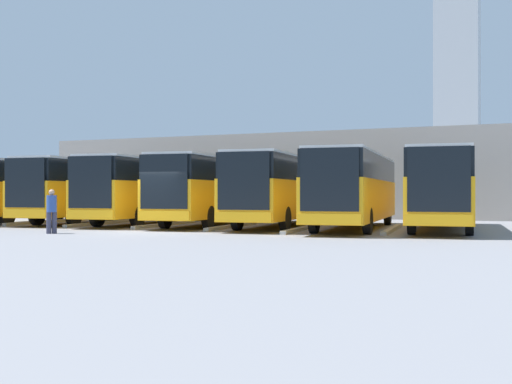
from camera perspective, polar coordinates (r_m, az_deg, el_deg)
The scene contains 17 objects.
ground_plane at distance 26.78m, azimuth -9.95°, elevation -3.54°, with size 600.00×600.00×0.00m, color gray.
bus_0 at distance 29.32m, azimuth 16.22°, elevation 0.41°, with size 3.62×12.55×3.36m.
curb_divider_0 at distance 27.83m, azimuth 11.99°, elevation -3.26°, with size 0.24×6.83×0.15m, color #9E9E99.
bus_1 at distance 29.16m, azimuth 8.79°, elevation 0.41°, with size 3.62×12.55×3.36m.
curb_divider_1 at distance 27.97m, azimuth 4.19°, elevation -3.25°, with size 0.24×6.83×0.15m, color #9E9E99.
bus_2 at distance 30.96m, azimuth 2.48°, elevation 0.38°, with size 3.62×12.55×3.36m.
curb_divider_2 at distance 30.02m, azimuth -2.06°, elevation -3.03°, with size 0.24×6.83×0.15m, color #9E9E99.
bus_3 at distance 32.57m, azimuth -3.53°, elevation 0.35°, with size 3.62×12.55×3.36m.
curb_divider_3 at distance 31.89m, azimuth -7.98°, elevation -2.86°, with size 0.24×6.83×0.15m, color #9E9E99.
bus_4 at distance 34.31m, azimuth -9.11°, elevation 0.33°, with size 3.62×12.55×3.36m.
curb_divider_4 at distance 33.87m, azimuth -13.42°, elevation -2.70°, with size 0.24×6.83×0.15m, color #9E9E99.
bus_5 at distance 36.44m, azimuth -14.01°, elevation 0.30°, with size 3.62×12.55×3.36m.
curb_divider_5 at distance 36.21m, azimuth -18.10°, elevation -2.53°, with size 0.24×6.83×0.15m, color #9E9E99.
bus_6 at distance 38.33m, azimuth -18.97°, elevation 0.29°, with size 3.62×12.55×3.36m.
pedestrian at distance 26.71m, azimuth -17.71°, elevation -1.52°, with size 0.55×0.55×1.76m.
station_building at distance 47.43m, azimuth 5.11°, elevation 1.37°, with size 37.17×14.30×5.62m.
office_tower at distance 227.46m, azimuth 17.47°, elevation 9.68°, with size 14.02×14.02×81.98m.
Camera 1 is at (-14.52, 22.45, 1.59)m, focal length 45.00 mm.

